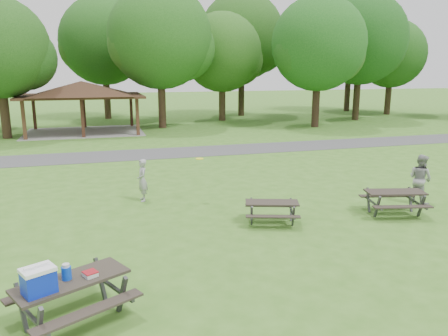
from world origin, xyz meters
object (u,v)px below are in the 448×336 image
frisbee_thrower (142,180)px  frisbee_catcher (420,179)px  picnic_table_near (62,286)px  picnic_table_middle (272,207)px

frisbee_thrower → frisbee_catcher: 9.76m
picnic_table_near → frisbee_thrower: frisbee_thrower is taller
frisbee_thrower → frisbee_catcher: frisbee_catcher is taller
picnic_table_near → frisbee_catcher: size_ratio=1.47×
frisbee_thrower → picnic_table_middle: bearing=42.7°
picnic_table_middle → picnic_table_near: bearing=-144.8°
picnic_table_near → frisbee_thrower: (2.21, 7.50, -0.05)m
picnic_table_near → picnic_table_middle: picnic_table_near is taller
frisbee_catcher → picnic_table_middle: bearing=83.9°
picnic_table_near → frisbee_catcher: 12.38m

